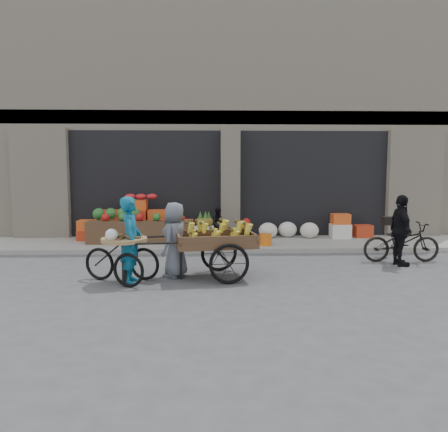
{
  "coord_description": "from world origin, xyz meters",
  "views": [
    {
      "loc": [
        -0.61,
        -7.69,
        2.07
      ],
      "look_at": [
        -0.3,
        1.53,
        1.1
      ],
      "focal_mm": 35.0,
      "sensor_mm": 36.0,
      "label": 1
    }
  ],
  "objects_px": {
    "fire_hydrant": "(246,231)",
    "cyclist": "(401,231)",
    "bicycle": "(401,242)",
    "vendor_grey": "(175,240)",
    "banana_cart": "(212,238)",
    "vendor_woman": "(131,240)",
    "pineapple_bin": "(204,236)",
    "tricycle_cart": "(124,252)",
    "orange_bucket": "(266,240)",
    "seated_person": "(219,225)"
  },
  "relations": [
    {
      "from": "banana_cart",
      "to": "cyclist",
      "type": "distance_m",
      "value": 4.19
    },
    {
      "from": "fire_hydrant",
      "to": "orange_bucket",
      "type": "relative_size",
      "value": 2.22
    },
    {
      "from": "tricycle_cart",
      "to": "orange_bucket",
      "type": "bearing_deg",
      "value": 68.05
    },
    {
      "from": "orange_bucket",
      "to": "tricycle_cart",
      "type": "bearing_deg",
      "value": -133.3
    },
    {
      "from": "vendor_woman",
      "to": "vendor_grey",
      "type": "distance_m",
      "value": 0.9
    },
    {
      "from": "fire_hydrant",
      "to": "orange_bucket",
      "type": "bearing_deg",
      "value": -5.71
    },
    {
      "from": "vendor_woman",
      "to": "seated_person",
      "type": "bearing_deg",
      "value": -27.17
    },
    {
      "from": "vendor_woman",
      "to": "cyclist",
      "type": "distance_m",
      "value": 5.72
    },
    {
      "from": "tricycle_cart",
      "to": "pineapple_bin",
      "type": "bearing_deg",
      "value": 88.0
    },
    {
      "from": "fire_hydrant",
      "to": "bicycle",
      "type": "height_order",
      "value": "bicycle"
    },
    {
      "from": "vendor_grey",
      "to": "cyclist",
      "type": "relative_size",
      "value": 0.94
    },
    {
      "from": "pineapple_bin",
      "to": "fire_hydrant",
      "type": "xyz_separation_m",
      "value": [
        1.1,
        -0.05,
        0.13
      ]
    },
    {
      "from": "vendor_grey",
      "to": "bicycle",
      "type": "relative_size",
      "value": 0.85
    },
    {
      "from": "vendor_woman",
      "to": "tricycle_cart",
      "type": "bearing_deg",
      "value": 67.26
    },
    {
      "from": "fire_hydrant",
      "to": "orange_bucket",
      "type": "xyz_separation_m",
      "value": [
        0.5,
        -0.05,
        -0.23
      ]
    },
    {
      "from": "pineapple_bin",
      "to": "bicycle",
      "type": "height_order",
      "value": "bicycle"
    },
    {
      "from": "fire_hydrant",
      "to": "tricycle_cart",
      "type": "height_order",
      "value": "tricycle_cart"
    },
    {
      "from": "banana_cart",
      "to": "vendor_woman",
      "type": "bearing_deg",
      "value": -175.84
    },
    {
      "from": "banana_cart",
      "to": "bicycle",
      "type": "bearing_deg",
      "value": 8.57
    },
    {
      "from": "bicycle",
      "to": "cyclist",
      "type": "height_order",
      "value": "cyclist"
    },
    {
      "from": "orange_bucket",
      "to": "seated_person",
      "type": "bearing_deg",
      "value": 149.74
    },
    {
      "from": "tricycle_cart",
      "to": "vendor_woman",
      "type": "bearing_deg",
      "value": 2.66
    },
    {
      "from": "pineapple_bin",
      "to": "banana_cart",
      "type": "bearing_deg",
      "value": -86.29
    },
    {
      "from": "orange_bucket",
      "to": "vendor_woman",
      "type": "xyz_separation_m",
      "value": [
        -2.89,
        -3.27,
        0.53
      ]
    },
    {
      "from": "tricycle_cart",
      "to": "bicycle",
      "type": "relative_size",
      "value": 0.84
    },
    {
      "from": "seated_person",
      "to": "cyclist",
      "type": "relative_size",
      "value": 0.6
    },
    {
      "from": "seated_person",
      "to": "vendor_woman",
      "type": "height_order",
      "value": "vendor_woman"
    },
    {
      "from": "vendor_grey",
      "to": "bicycle",
      "type": "bearing_deg",
      "value": 125.52
    },
    {
      "from": "pineapple_bin",
      "to": "fire_hydrant",
      "type": "relative_size",
      "value": 0.73
    },
    {
      "from": "fire_hydrant",
      "to": "vendor_grey",
      "type": "height_order",
      "value": "vendor_grey"
    },
    {
      "from": "pineapple_bin",
      "to": "tricycle_cart",
      "type": "xyz_separation_m",
      "value": [
        -1.43,
        -3.32,
        0.2
      ]
    },
    {
      "from": "banana_cart",
      "to": "tricycle_cart",
      "type": "distance_m",
      "value": 1.67
    },
    {
      "from": "bicycle",
      "to": "vendor_grey",
      "type": "bearing_deg",
      "value": 104.32
    },
    {
      "from": "pineapple_bin",
      "to": "vendor_grey",
      "type": "xyz_separation_m",
      "value": [
        -0.53,
        -2.89,
        0.36
      ]
    },
    {
      "from": "orange_bucket",
      "to": "seated_person",
      "type": "xyz_separation_m",
      "value": [
        -1.2,
        0.7,
        0.31
      ]
    },
    {
      "from": "banana_cart",
      "to": "bicycle",
      "type": "relative_size",
      "value": 1.56
    },
    {
      "from": "seated_person",
      "to": "tricycle_cart",
      "type": "distance_m",
      "value": 4.33
    },
    {
      "from": "tricycle_cart",
      "to": "seated_person",
      "type": "bearing_deg",
      "value": 86.28
    },
    {
      "from": "orange_bucket",
      "to": "tricycle_cart",
      "type": "relative_size",
      "value": 0.22
    },
    {
      "from": "fire_hydrant",
      "to": "vendor_grey",
      "type": "bearing_deg",
      "value": -119.9
    },
    {
      "from": "pineapple_bin",
      "to": "orange_bucket",
      "type": "xyz_separation_m",
      "value": [
        1.6,
        -0.1,
        -0.1
      ]
    },
    {
      "from": "orange_bucket",
      "to": "bicycle",
      "type": "relative_size",
      "value": 0.19
    },
    {
      "from": "seated_person",
      "to": "vendor_grey",
      "type": "height_order",
      "value": "vendor_grey"
    },
    {
      "from": "pineapple_bin",
      "to": "vendor_grey",
      "type": "height_order",
      "value": "vendor_grey"
    },
    {
      "from": "cyclist",
      "to": "orange_bucket",
      "type": "bearing_deg",
      "value": 54.28
    },
    {
      "from": "fire_hydrant",
      "to": "seated_person",
      "type": "bearing_deg",
      "value": 137.12
    },
    {
      "from": "pineapple_bin",
      "to": "vendor_woman",
      "type": "relative_size",
      "value": 0.33
    },
    {
      "from": "seated_person",
      "to": "fire_hydrant",
      "type": "bearing_deg",
      "value": -52.88
    },
    {
      "from": "pineapple_bin",
      "to": "cyclist",
      "type": "bearing_deg",
      "value": -25.97
    },
    {
      "from": "fire_hydrant",
      "to": "cyclist",
      "type": "distance_m",
      "value": 3.78
    }
  ]
}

